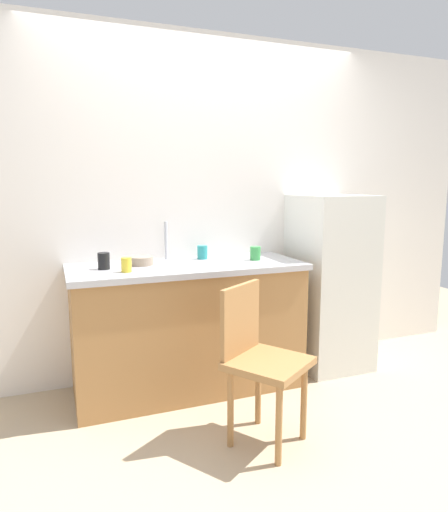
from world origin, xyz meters
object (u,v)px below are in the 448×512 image
Objects in this scene: chair at (259,356)px; cup_black at (104,261)px; cup_yellow at (126,265)px; cup_teal at (202,252)px; cup_green at (255,253)px; terracotta_bowl at (142,261)px; refrigerator at (330,282)px.

chair is 1.18m from cup_black.
cup_black reaches higher than cup_yellow.
cup_green is at bearing -27.59° from cup_teal.
cup_black is (-0.26, -0.06, 0.03)m from terracotta_bowl.
cup_black is (-0.73, 0.80, 0.45)m from chair.
cup_yellow reaches higher than chair.
cup_teal is (-1.01, 0.16, 0.27)m from refrigerator.
terracotta_bowl is at bearing 173.70° from cup_green.
cup_yellow is at bearing -122.46° from terracotta_bowl.
chair is at bearing -61.04° from terracotta_bowl.
chair is 1.08m from terracotta_bowl.
cup_yellow is (-0.13, -0.21, 0.02)m from terracotta_bowl.
refrigerator reaches higher than terracotta_bowl.
cup_black reaches higher than terracotta_bowl.
terracotta_bowl is 0.27m from cup_black.
cup_teal is at bearing 26.73° from cup_yellow.
cup_teal is (0.60, 0.30, 0.00)m from cup_yellow.
refrigerator is 1.75m from cup_black.
refrigerator is 13.81× the size of cup_teal.
cup_yellow is (-1.61, -0.15, 0.27)m from refrigerator.
cup_teal reaches higher than terracotta_bowl.
cup_yellow is at bearing -174.85° from refrigerator.
terracotta_bowl is at bearing 177.39° from refrigerator.
cup_teal is 0.91× the size of cup_black.
refrigerator is 1.64m from cup_yellow.
refrigerator is 1.05m from cup_teal.
chair is 1.00m from cup_yellow.
cup_black is (-1.73, 0.00, 0.27)m from refrigerator.
cup_teal is (-0.01, 0.96, 0.45)m from chair.
cup_green is at bearing -1.35° from cup_black.
terracotta_bowl is 0.25m from cup_yellow.
refrigerator is 8.66× the size of terracotta_bowl.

